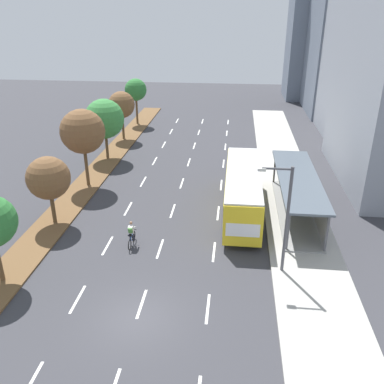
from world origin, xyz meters
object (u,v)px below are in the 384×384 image
at_px(bus, 243,188).
at_px(median_tree_farthest, 136,90).
at_px(median_tree_second, 48,178).
at_px(median_tree_fifth, 121,105).
at_px(cyclist, 131,235).
at_px(median_tree_third, 83,132).
at_px(streetlight, 284,213).
at_px(median_tree_fourth, 104,119).
at_px(bus_shelter, 301,191).

height_order(bus, median_tree_farthest, median_tree_farthest).
bearing_deg(median_tree_second, median_tree_fifth, 91.10).
distance_m(median_tree_second, median_tree_farthest, 27.61).
bearing_deg(cyclist, median_tree_farthest, 102.42).
relative_size(bus, median_tree_third, 1.70).
bearing_deg(bus, streetlight, -73.75).
bearing_deg(median_tree_second, streetlight, -15.39).
relative_size(cyclist, streetlight, 0.28).
distance_m(median_tree_farthest, streetlight, 35.64).
height_order(cyclist, median_tree_fifth, median_tree_fifth).
relative_size(median_tree_fourth, median_tree_fifth, 1.10).
bearing_deg(streetlight, bus, 106.25).
distance_m(bus, median_tree_fifth, 22.41).
xyz_separation_m(cyclist, median_tree_third, (-6.15, 9.22, 4.09)).
bearing_deg(bus, cyclist, -142.56).
bearing_deg(median_tree_fourth, median_tree_third, -87.14).
xyz_separation_m(median_tree_third, median_tree_fourth, (-0.34, 6.90, -0.67)).
distance_m(bus, cyclist, 9.11).
height_order(median_tree_fourth, streetlight, streetlight).
bearing_deg(median_tree_third, median_tree_farthest, 91.21).
bearing_deg(median_tree_fifth, bus, -51.81).
bearing_deg(median_tree_fourth, bus, -37.93).
xyz_separation_m(median_tree_fifth, streetlight, (15.97, -24.98, -0.20)).
xyz_separation_m(bus, median_tree_fifth, (-13.80, 17.54, 2.03)).
xyz_separation_m(cyclist, median_tree_farthest, (-6.59, 29.92, 3.74)).
bearing_deg(bus_shelter, cyclist, -153.25).
height_order(median_tree_farthest, streetlight, streetlight).
distance_m(bus, median_tree_third, 14.11).
distance_m(bus, median_tree_fourth, 17.44).
distance_m(bus_shelter, median_tree_farthest, 30.26).
distance_m(bus_shelter, median_tree_second, 18.09).
distance_m(bus_shelter, cyclist, 12.85).
relative_size(median_tree_fourth, streetlight, 0.93).
bearing_deg(median_tree_third, median_tree_fourth, 92.86).
bearing_deg(bus, bus_shelter, 3.78).
bearing_deg(bus_shelter, median_tree_third, 168.87).
xyz_separation_m(cyclist, median_tree_second, (-6.24, 2.33, 2.75)).
height_order(bus_shelter, median_tree_third, median_tree_third).
bearing_deg(bus, median_tree_fifth, 128.19).
bearing_deg(median_tree_third, bus_shelter, -11.13).
bearing_deg(median_tree_fifth, streetlight, -57.41).
relative_size(cyclist, median_tree_fourth, 0.30).
bearing_deg(median_tree_second, bus_shelter, 11.00).
relative_size(median_tree_second, median_tree_third, 0.75).
bearing_deg(median_tree_fifth, median_tree_second, -88.90).
relative_size(median_tree_fifth, streetlight, 0.85).
height_order(cyclist, median_tree_farthest, median_tree_farthest).
height_order(median_tree_fourth, median_tree_fifth, median_tree_fourth).
relative_size(median_tree_third, median_tree_fifth, 1.20).
height_order(bus_shelter, median_tree_fifth, median_tree_fifth).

